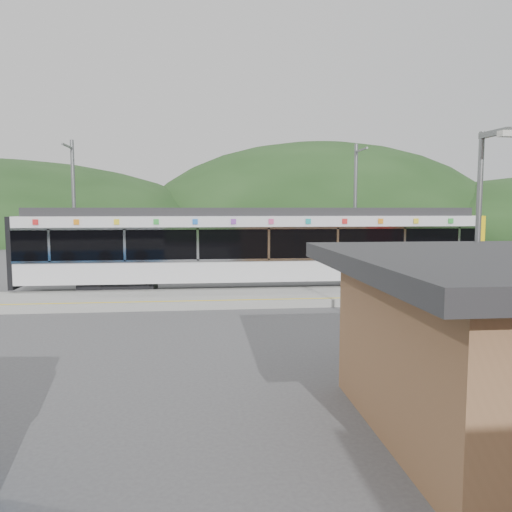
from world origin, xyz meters
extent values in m
plane|color=#4C4C4F|center=(0.00, 0.00, 0.00)|extent=(120.00, 120.00, 0.00)
ellipsoid|color=#1E3D19|center=(16.00, 54.00, 0.00)|extent=(52.00, 39.00, 26.00)
cube|color=#9E9E99|center=(0.00, 3.30, 0.15)|extent=(26.00, 3.20, 0.30)
cube|color=yellow|center=(0.00, 2.00, 0.30)|extent=(26.00, 0.10, 0.01)
cube|color=black|center=(-4.52, 6.00, 0.30)|extent=(3.20, 2.20, 0.56)
cube|color=black|center=(7.48, 6.00, 0.30)|extent=(3.20, 2.20, 0.56)
cube|color=silver|center=(1.48, 6.00, 1.04)|extent=(20.00, 2.90, 0.92)
cube|color=black|center=(1.48, 6.00, 2.23)|extent=(20.00, 2.96, 1.45)
cube|color=silver|center=(1.48, 4.50, 1.55)|extent=(20.00, 0.05, 0.10)
cube|color=silver|center=(1.48, 4.50, 2.90)|extent=(20.00, 0.05, 0.10)
cube|color=silver|center=(1.48, 6.00, 3.17)|extent=(20.00, 2.90, 0.45)
cube|color=#2D2D30|center=(1.48, 6.00, 3.58)|extent=(19.40, 2.50, 0.36)
cube|color=yellow|center=(11.60, 6.00, 1.90)|extent=(0.24, 2.92, 3.00)
cube|color=black|center=(-8.62, 6.00, 1.90)|extent=(0.20, 2.92, 3.00)
cube|color=silver|center=(-7.02, 4.50, 2.23)|extent=(0.10, 0.05, 1.35)
cube|color=silver|center=(-4.02, 4.50, 2.23)|extent=(0.10, 0.05, 1.35)
cube|color=silver|center=(-1.02, 4.50, 2.23)|extent=(0.10, 0.05, 1.35)
cube|color=silver|center=(1.98, 4.50, 2.23)|extent=(0.10, 0.05, 1.35)
cube|color=silver|center=(4.98, 4.50, 2.23)|extent=(0.10, 0.05, 1.35)
cube|color=silver|center=(7.98, 4.50, 2.23)|extent=(0.10, 0.05, 1.35)
cube|color=silver|center=(10.48, 4.50, 2.23)|extent=(0.10, 0.05, 1.35)
cube|color=red|center=(-7.52, 4.51, 3.18)|extent=(0.22, 0.04, 0.22)
cube|color=orange|center=(-5.92, 4.51, 3.18)|extent=(0.22, 0.04, 0.22)
cube|color=yellow|center=(-4.32, 4.51, 3.18)|extent=(0.22, 0.04, 0.22)
cube|color=green|center=(-2.72, 4.51, 3.18)|extent=(0.22, 0.04, 0.22)
cube|color=blue|center=(-1.12, 4.51, 3.18)|extent=(0.22, 0.04, 0.22)
cube|color=purple|center=(0.48, 4.51, 3.18)|extent=(0.22, 0.04, 0.22)
cube|color=#E54C8C|center=(2.08, 4.51, 3.18)|extent=(0.22, 0.04, 0.22)
cube|color=#19A5A5|center=(3.68, 4.51, 3.18)|extent=(0.22, 0.04, 0.22)
cube|color=red|center=(5.28, 4.51, 3.18)|extent=(0.22, 0.04, 0.22)
cube|color=orange|center=(6.88, 4.51, 3.18)|extent=(0.22, 0.04, 0.22)
cube|color=yellow|center=(8.48, 4.51, 3.18)|extent=(0.22, 0.04, 0.22)
cube|color=green|center=(10.08, 4.51, 3.18)|extent=(0.22, 0.04, 0.22)
cylinder|color=slate|center=(-7.00, 8.60, 3.50)|extent=(0.18, 0.18, 7.00)
cube|color=slate|center=(-7.00, 7.80, 6.60)|extent=(0.08, 1.80, 0.08)
cylinder|color=slate|center=(7.00, 8.60, 3.50)|extent=(0.18, 0.18, 7.00)
cube|color=slate|center=(7.00, 7.80, 6.60)|extent=(0.08, 1.80, 0.08)
cylinder|color=slate|center=(5.20, -6.08, 2.69)|extent=(0.12, 0.12, 5.38)
cube|color=slate|center=(5.20, -6.48, 5.29)|extent=(0.20, 0.90, 0.12)
cube|color=silver|center=(5.20, -6.89, 5.22)|extent=(0.36, 0.21, 0.12)
camera|label=1|loc=(-0.83, -16.45, 3.73)|focal=35.00mm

